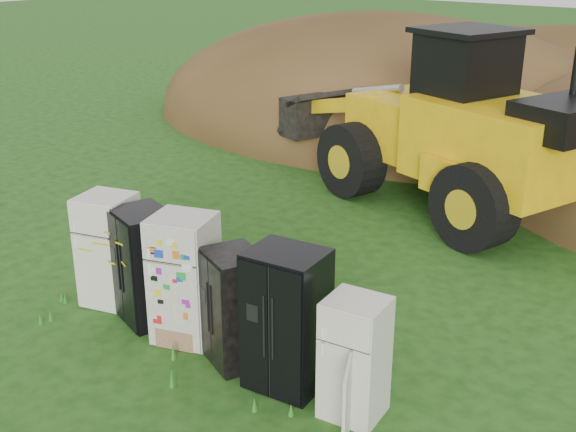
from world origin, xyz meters
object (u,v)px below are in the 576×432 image
Objects in this scene: fridge_black_side at (145,266)px; fridge_open_door at (355,358)px; fridge_leftmost at (109,250)px; fridge_sticker at (185,278)px; fridge_black_right at (287,320)px; wheel_loader at (428,114)px; fridge_dark_mid at (235,308)px.

fridge_black_side is 1.14× the size of fridge_open_door.
fridge_sticker is (1.77, -0.04, 0.05)m from fridge_leftmost.
fridge_sticker is at bearing 171.66° from fridge_black_right.
fridge_leftmost is 1.16× the size of fridge_open_door.
fridge_black_side is at bearing 159.48° from fridge_sticker.
wheel_loader is at bearing 98.33° from fridge_black_right.
fridge_dark_mid is at bearing 172.47° from fridge_open_door.
wheel_loader is (0.59, 7.67, 1.05)m from fridge_black_side.
fridge_open_door is at bearing -6.95° from fridge_black_right.
wheel_loader is (-2.20, 7.70, 0.99)m from fridge_black_right.
fridge_dark_mid is at bearing 15.87° from fridge_black_side.
fridge_sticker is at bearing -158.71° from fridge_dark_mid.
fridge_black_side is at bearing 171.61° from fridge_black_right.
fridge_open_door is at bearing -49.62° from wheel_loader.
fridge_leftmost is 1.77m from fridge_sticker.
fridge_leftmost reaches higher than fridge_dark_mid.
fridge_black_right reaches higher than fridge_open_door.
fridge_dark_mid is at bearing -63.00° from wheel_loader.
wheel_loader is (-3.25, 7.69, 1.16)m from fridge_open_door.
fridge_leftmost is at bearing -83.49° from wheel_loader.
fridge_leftmost is 1.11× the size of fridge_dark_mid.
fridge_sticker reaches higher than fridge_black_side.
fridge_sticker is 1.16× the size of fridge_dark_mid.
fridge_black_right is (0.91, -0.00, 0.13)m from fridge_dark_mid.
wheel_loader is at bearing 122.11° from fridge_dark_mid.
fridge_black_side is 7.76m from wheel_loader.
fridge_black_right is (2.79, -0.04, 0.06)m from fridge_black_side.
fridge_dark_mid is (1.88, -0.04, -0.07)m from fridge_black_side.
fridge_dark_mid is at bearing -20.95° from fridge_sticker.
fridge_black_right is 1.06m from fridge_open_door.
wheel_loader is (-1.29, 7.70, 1.12)m from fridge_dark_mid.
fridge_open_door is (1.96, 0.01, -0.03)m from fridge_dark_mid.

